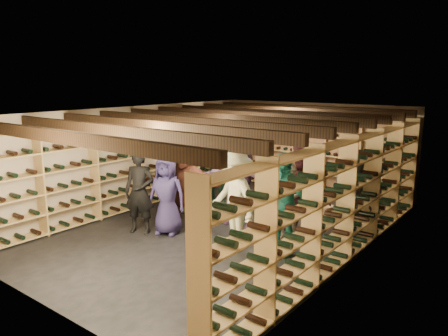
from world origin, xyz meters
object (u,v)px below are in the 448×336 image
object	(u,v)px
person_5	(185,184)
person_9	(227,176)
person_3	(233,199)
crate_stack_left	(287,199)
person_8	(303,190)
person_11	(239,182)
person_1	(139,192)
person_10	(216,178)
crate_loose	(323,208)
person_6	(167,195)
person_7	(288,203)
person_2	(187,181)
person_12	(352,191)
person_4	(282,204)
crate_stack_right	(269,195)

from	to	relation	value
person_5	person_9	size ratio (longest dim) A/B	1.15
person_3	crate_stack_left	bearing A→B (deg)	118.58
person_8	person_11	world-z (taller)	person_11
person_3	person_1	bearing A→B (deg)	-148.11
crate_stack_left	person_8	bearing A→B (deg)	-50.74
person_1	person_8	world-z (taller)	person_8
person_10	person_11	xyz separation A→B (m)	(0.83, -0.25, 0.08)
crate_stack_left	person_5	xyz separation A→B (m)	(-1.09, -2.36, 0.65)
crate_loose	person_11	size ratio (longest dim) A/B	0.27
crate_loose	person_6	xyz separation A→B (m)	(-1.85, -3.22, 0.71)
person_5	person_9	world-z (taller)	person_5
person_1	person_7	xyz separation A→B (m)	(2.60, 1.33, -0.08)
person_2	person_11	xyz separation A→B (m)	(1.20, 0.30, 0.09)
person_11	person_12	bearing A→B (deg)	21.94
person_12	person_2	bearing A→B (deg)	-166.85
person_5	person_8	bearing A→B (deg)	5.40
person_7	person_6	bearing A→B (deg)	-150.60
person_9	crate_stack_left	bearing A→B (deg)	54.68
crate_stack_left	person_6	xyz separation A→B (m)	(-1.06, -2.91, 0.54)
crate_stack_left	person_10	distance (m)	1.83
person_7	person_12	world-z (taller)	person_12
person_7	person_9	xyz separation A→B (m)	(-2.24, 1.07, 0.03)
person_11	person_1	bearing A→B (deg)	-132.87
person_1	person_8	distance (m)	3.22
crate_loose	person_11	bearing A→B (deg)	-117.58
person_9	person_6	bearing A→B (deg)	-66.59
crate_stack_left	person_10	world-z (taller)	person_10
person_5	person_8	world-z (taller)	person_8
person_3	person_8	xyz separation A→B (m)	(0.63, 1.44, -0.02)
person_7	crate_loose	bearing A→B (deg)	100.81
person_2	person_4	size ratio (longest dim) A/B	0.93
person_7	person_9	bearing A→B (deg)	157.90
person_6	person_11	world-z (taller)	person_11
person_7	person_11	xyz separation A→B (m)	(-1.30, 0.25, 0.17)
person_11	crate_stack_left	bearing A→B (deg)	78.83
crate_loose	person_1	world-z (taller)	person_1
person_3	person_8	size ratio (longest dim) A/B	1.03
person_5	person_6	size ratio (longest dim) A/B	1.15
crate_stack_left	person_6	size ratio (longest dim) A/B	0.34
crate_stack_right	person_9	distance (m)	1.09
person_5	person_10	distance (m)	0.99
crate_loose	person_4	bearing A→B (deg)	-80.40
person_7	person_12	xyz separation A→B (m)	(0.75, 1.21, 0.10)
person_1	person_3	distance (m)	2.03
person_1	person_6	xyz separation A→B (m)	(0.47, 0.29, -0.05)
person_12	person_9	bearing A→B (deg)	174.53
person_6	person_8	world-z (taller)	person_8
crate_loose	person_7	size ratio (longest dim) A/B	0.33
crate_stack_right	person_1	xyz separation A→B (m)	(-1.17, -2.97, 0.50)
crate_loose	person_12	xyz separation A→B (m)	(1.03, -0.97, 0.78)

